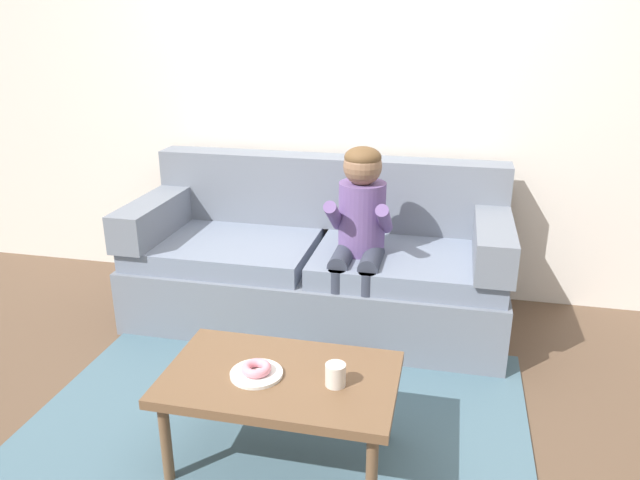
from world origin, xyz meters
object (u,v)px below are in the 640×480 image
(toy_controller, at_px, (208,368))
(donut, at_px, (256,368))
(coffee_table, at_px, (281,384))
(person_child, at_px, (360,227))
(couch, at_px, (318,265))
(mug, at_px, (336,375))

(toy_controller, bearing_deg, donut, -61.31)
(coffee_table, bearing_deg, person_child, 82.98)
(coffee_table, height_order, toy_controller, coffee_table)
(toy_controller, bearing_deg, couch, 50.72)
(couch, distance_m, mug, 1.38)
(mug, bearing_deg, donut, -179.27)
(person_child, bearing_deg, mug, -85.26)
(couch, relative_size, coffee_table, 2.36)
(toy_controller, bearing_deg, mug, -46.43)
(couch, height_order, mug, couch)
(donut, height_order, mug, mug)
(person_child, height_order, donut, person_child)
(couch, xyz_separation_m, coffee_table, (0.14, -1.30, 0.02))
(coffee_table, bearing_deg, toy_controller, 135.77)
(person_child, xyz_separation_m, toy_controller, (-0.69, -0.55, -0.65))
(donut, distance_m, mug, 0.32)
(coffee_table, distance_m, mug, 0.25)
(mug, bearing_deg, toy_controller, 144.24)
(couch, xyz_separation_m, donut, (0.05, -1.33, 0.10))
(donut, height_order, toy_controller, donut)
(toy_controller, bearing_deg, person_child, 27.87)
(couch, bearing_deg, toy_controller, -118.61)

